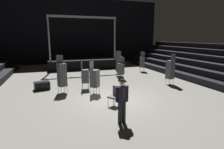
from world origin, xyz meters
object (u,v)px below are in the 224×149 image
at_px(loose_chair_near_man, 115,95).
at_px(man_with_tie, 122,99).
at_px(chair_stack_mid_right, 119,63).
at_px(equipment_road_case, 42,86).
at_px(chair_stack_mid_left, 85,76).
at_px(chair_stack_rear_left, 170,69).
at_px(chair_stack_mid_centre, 121,68).
at_px(chair_stack_front_left, 142,62).
at_px(stage_riser, 82,63).
at_px(chair_stack_rear_right, 95,78).
at_px(chair_stack_front_right, 62,74).

bearing_deg(loose_chair_near_man, man_with_tie, 137.36).
xyz_separation_m(chair_stack_mid_right, equipment_road_case, (-6.12, -2.46, -0.82)).
relative_size(chair_stack_mid_left, chair_stack_rear_left, 0.80).
bearing_deg(man_with_tie, chair_stack_mid_right, -122.18).
bearing_deg(chair_stack_mid_centre, chair_stack_front_left, -99.15).
xyz_separation_m(stage_riser, loose_chair_near_man, (-0.37, -11.83, -0.03)).
distance_m(chair_stack_rear_right, loose_chair_near_man, 2.27).
bearing_deg(chair_stack_mid_centre, man_with_tie, 111.12).
xyz_separation_m(chair_stack_front_left, chair_stack_mid_centre, (-3.18, -2.56, -0.08)).
bearing_deg(loose_chair_near_man, stage_riser, -33.63).
relative_size(chair_stack_mid_right, chair_stack_rear_right, 1.14).
height_order(stage_riser, man_with_tie, stage_riser).
distance_m(chair_stack_front_left, equipment_road_case, 9.72).
bearing_deg(stage_riser, equipment_road_case, -116.23).
distance_m(man_with_tie, chair_stack_mid_right, 8.95).
xyz_separation_m(chair_stack_mid_left, equipment_road_case, (-2.62, 0.73, -0.61)).
bearing_deg(chair_stack_mid_right, loose_chair_near_man, -75.43).
bearing_deg(stage_riser, chair_stack_mid_right, -66.32).
bearing_deg(stage_riser, chair_stack_rear_left, -63.00).
distance_m(chair_stack_front_left, loose_chair_near_man, 9.56).
relative_size(chair_stack_rear_right, equipment_road_case, 2.09).
bearing_deg(chair_stack_mid_left, stage_riser, 176.04).
height_order(chair_stack_rear_left, equipment_road_case, chair_stack_rear_left).
distance_m(chair_stack_front_left, chair_stack_mid_left, 7.73).
xyz_separation_m(man_with_tie, chair_stack_mid_left, (-0.46, 5.24, -0.13)).
relative_size(chair_stack_front_left, chair_stack_front_right, 0.85).
xyz_separation_m(chair_stack_mid_centre, loose_chair_near_man, (-2.34, -5.23, -0.33)).
height_order(chair_stack_mid_right, loose_chair_near_man, chair_stack_mid_right).
distance_m(chair_stack_front_left, chair_stack_rear_left, 5.12).
bearing_deg(chair_stack_rear_left, equipment_road_case, 154.59).
bearing_deg(chair_stack_mid_left, man_with_tie, 9.10).
distance_m(man_with_tie, chair_stack_front_right, 5.18).
xyz_separation_m(stage_riser, chair_stack_rear_right, (-0.84, -9.65, 0.38)).
bearing_deg(chair_stack_front_right, chair_stack_mid_right, -165.02).
bearing_deg(stage_riser, chair_stack_front_right, -106.41).
relative_size(stage_riser, chair_stack_mid_centre, 4.08).
bearing_deg(chair_stack_mid_right, chair_stack_mid_centre, -67.43).
xyz_separation_m(chair_stack_front_right, chair_stack_mid_left, (1.42, 0.41, -0.25)).
distance_m(chair_stack_front_left, chair_stack_front_right, 9.15).
bearing_deg(loose_chair_near_man, chair_stack_rear_right, -19.61).
bearing_deg(chair_stack_mid_left, chair_stack_rear_left, 87.39).
distance_m(man_with_tie, chair_stack_mid_centre, 7.59).
distance_m(chair_stack_front_left, chair_stack_mid_right, 3.10).
distance_m(man_with_tie, chair_stack_rear_right, 4.05).
xyz_separation_m(chair_stack_mid_right, loose_chair_near_man, (-2.68, -6.56, -0.53)).
bearing_deg(chair_stack_front_left, chair_stack_rear_left, 118.65).
distance_m(chair_stack_mid_right, loose_chair_near_man, 7.11).
bearing_deg(chair_stack_mid_right, man_with_tie, -73.02).
bearing_deg(man_with_tie, loose_chair_near_man, -113.16).
height_order(stage_riser, chair_stack_front_right, stage_riser).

